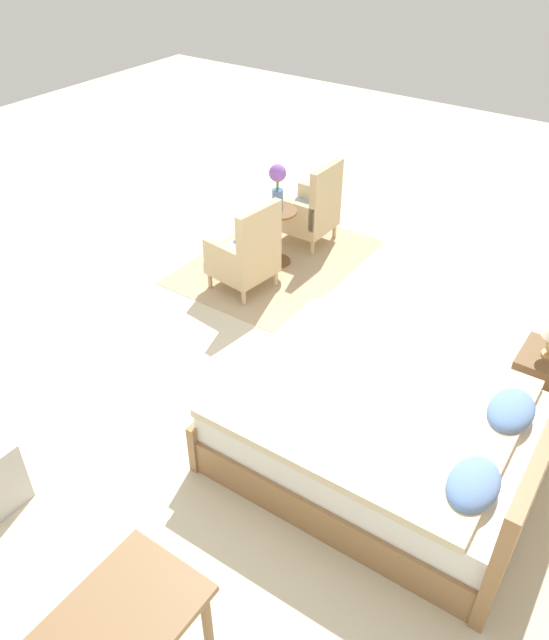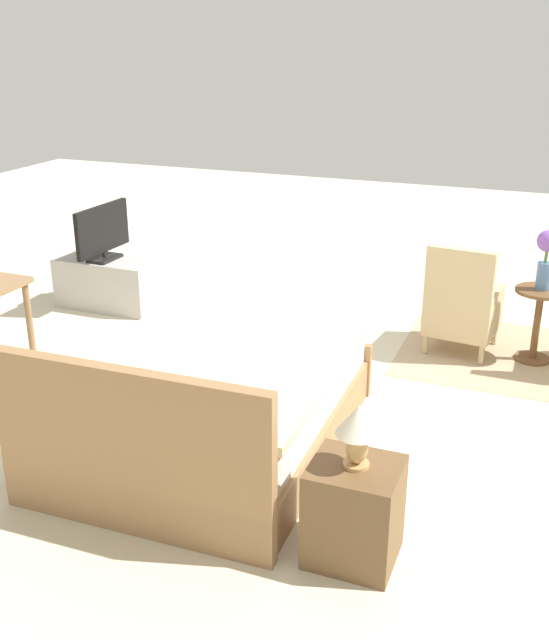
{
  "view_description": "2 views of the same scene",
  "coord_description": "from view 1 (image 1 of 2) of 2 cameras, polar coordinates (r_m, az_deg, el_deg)",
  "views": [
    {
      "loc": [
        2.9,
        2.22,
        3.39
      ],
      "look_at": [
        -0.07,
        0.15,
        0.76
      ],
      "focal_mm": 35.0,
      "sensor_mm": 36.0,
      "label": 1
    },
    {
      "loc": [
        -1.88,
        4.91,
        2.51
      ],
      "look_at": [
        -0.07,
        0.33,
        0.59
      ],
      "focal_mm": 42.0,
      "sensor_mm": 36.0,
      "label": 2
    }
  ],
  "objects": [
    {
      "name": "side_table",
      "position": [
        6.45,
        0.27,
        8.22
      ],
      "size": [
        0.4,
        0.4,
        0.61
      ],
      "color": "brown",
      "rests_on": "ground_plane"
    },
    {
      "name": "bed",
      "position": [
        4.34,
        10.15,
        -10.15
      ],
      "size": [
        1.63,
        2.09,
        0.96
      ],
      "color": "#997047",
      "rests_on": "ground_plane"
    },
    {
      "name": "flower_vase",
      "position": [
        6.22,
        0.28,
        12.45
      ],
      "size": [
        0.17,
        0.17,
        0.48
      ],
      "color": "#4C709E",
      "rests_on": "side_table"
    },
    {
      "name": "ground_plane",
      "position": [
        4.98,
        -1.87,
        -6.87
      ],
      "size": [
        16.0,
        16.0,
        0.0
      ],
      "primitive_type": "plane",
      "color": "beige"
    },
    {
      "name": "armchair_by_window_left",
      "position": [
        6.86,
        3.4,
        9.98
      ],
      "size": [
        0.54,
        0.54,
        0.92
      ],
      "color": "#CCB284",
      "rests_on": "floor_rug"
    },
    {
      "name": "floor_rug",
      "position": [
        6.64,
        0.17,
        5.38
      ],
      "size": [
        2.1,
        1.5,
        0.01
      ],
      "color": "tan",
      "rests_on": "ground_plane"
    },
    {
      "name": "nightstand",
      "position": [
        5.09,
        23.17,
        -5.33
      ],
      "size": [
        0.44,
        0.41,
        0.53
      ],
      "color": "brown",
      "rests_on": "ground_plane"
    },
    {
      "name": "armchair_by_window_right",
      "position": [
        6.01,
        -2.58,
        5.97
      ],
      "size": [
        0.6,
        0.6,
        0.92
      ],
      "color": "#CCB284",
      "rests_on": "floor_rug"
    }
  ]
}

